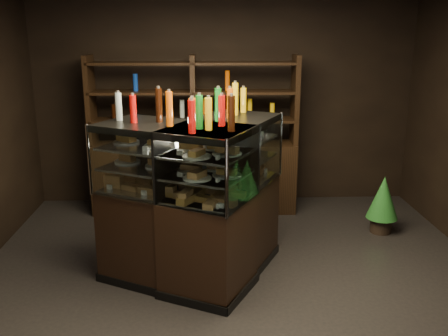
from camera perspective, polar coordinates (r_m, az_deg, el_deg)
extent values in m
plane|color=black|center=(4.74, 1.34, -13.49)|extent=(5.00, 5.00, 0.00)
cube|color=black|center=(6.68, 0.05, 8.74)|extent=(5.00, 0.02, 3.00)
cube|color=black|center=(1.84, 6.65, -10.59)|extent=(5.00, 0.02, 3.00)
cube|color=black|center=(4.80, -0.14, -7.25)|extent=(1.20, 1.50, 0.88)
cube|color=black|center=(4.97, -0.13, -11.50)|extent=(1.24, 1.55, 0.08)
cube|color=black|center=(4.50, -0.15, 4.93)|extent=(1.20, 1.50, 0.06)
cube|color=silver|center=(4.64, -0.14, -2.13)|extent=(1.13, 1.43, 0.02)
cube|color=silver|center=(4.58, -0.14, 0.33)|extent=(1.13, 1.43, 0.02)
cube|color=silver|center=(4.53, -0.14, 2.60)|extent=(1.13, 1.43, 0.02)
cube|color=white|center=(4.43, 3.94, 1.01)|extent=(0.61, 1.21, 0.62)
cylinder|color=silver|center=(5.05, 6.49, 2.78)|extent=(0.03, 0.03, 0.64)
cylinder|color=silver|center=(3.83, 0.30, -1.30)|extent=(0.03, 0.03, 0.64)
cube|color=black|center=(4.67, -5.43, -7.96)|extent=(1.50, 1.23, 0.88)
cube|color=black|center=(4.85, -5.31, -12.29)|extent=(1.55, 1.26, 0.08)
cube|color=black|center=(4.37, -5.78, 4.52)|extent=(1.50, 1.23, 0.06)
cube|color=silver|center=(4.51, -5.58, -2.73)|extent=(1.43, 1.15, 0.02)
cube|color=silver|center=(4.45, -5.65, -0.20)|extent=(1.43, 1.15, 0.02)
cube|color=silver|center=(4.41, -5.71, 2.13)|extent=(1.43, 1.15, 0.02)
cube|color=white|center=(4.15, -8.17, -0.14)|extent=(1.19, 0.64, 0.62)
cylinder|color=silver|center=(3.83, 0.30, -1.30)|extent=(0.03, 0.03, 0.64)
cylinder|color=silver|center=(4.56, -15.14, 0.90)|extent=(0.03, 0.03, 0.64)
cube|color=#C49646|center=(4.13, -2.94, -3.88)|extent=(0.16, 0.20, 0.06)
cube|color=#C49646|center=(4.29, -1.80, -3.11)|extent=(0.16, 0.20, 0.06)
cube|color=#C49646|center=(4.45, -0.74, -2.40)|extent=(0.16, 0.20, 0.06)
cube|color=#C49646|center=(4.62, 0.24, -1.74)|extent=(0.16, 0.20, 0.06)
cube|color=#C49646|center=(4.78, 1.15, -1.12)|extent=(0.16, 0.20, 0.06)
cube|color=#C49646|center=(4.95, 2.01, -0.54)|extent=(0.16, 0.20, 0.06)
cube|color=#C49646|center=(5.12, 2.80, 0.00)|extent=(0.16, 0.20, 0.06)
cylinder|color=white|center=(4.13, -3.06, -1.15)|extent=(0.24, 0.24, 0.02)
cube|color=#C49646|center=(4.12, -3.06, -0.69)|extent=(0.15, 0.19, 0.05)
cylinder|color=white|center=(4.43, -1.05, 0.01)|extent=(0.24, 0.24, 0.02)
cube|color=#C49646|center=(4.42, -1.05, 0.44)|extent=(0.15, 0.19, 0.05)
cylinder|color=white|center=(4.73, 0.71, 1.03)|extent=(0.24, 0.24, 0.02)
cube|color=#C49646|center=(4.72, 0.71, 1.44)|extent=(0.15, 0.19, 0.05)
cylinder|color=white|center=(5.03, 2.25, 1.93)|extent=(0.24, 0.24, 0.02)
cube|color=#C49646|center=(5.02, 2.26, 2.31)|extent=(0.15, 0.19, 0.05)
cylinder|color=white|center=(4.08, -3.09, 1.35)|extent=(0.24, 0.24, 0.02)
cube|color=#C49646|center=(4.08, -3.10, 1.82)|extent=(0.15, 0.19, 0.05)
cylinder|color=white|center=(4.38, -1.06, 2.36)|extent=(0.24, 0.24, 0.02)
cube|color=#C49646|center=(4.37, -1.06, 2.80)|extent=(0.15, 0.19, 0.05)
cylinder|color=white|center=(4.68, 0.71, 3.24)|extent=(0.24, 0.24, 0.02)
cube|color=#C49646|center=(4.68, 0.72, 3.65)|extent=(0.15, 0.19, 0.05)
cylinder|color=white|center=(4.99, 2.28, 4.01)|extent=(0.24, 0.24, 0.02)
cube|color=#C49646|center=(4.98, 2.28, 4.39)|extent=(0.15, 0.19, 0.05)
cube|color=#C49646|center=(4.78, -11.60, -1.44)|extent=(0.20, 0.16, 0.06)
cube|color=#C49646|center=(4.68, -9.76, -1.74)|extent=(0.20, 0.16, 0.06)
cube|color=#C49646|center=(4.57, -7.83, -2.06)|extent=(0.20, 0.16, 0.06)
cube|color=#C49646|center=(4.47, -5.82, -2.39)|extent=(0.20, 0.16, 0.06)
cube|color=#C49646|center=(4.38, -3.71, -2.73)|extent=(0.20, 0.16, 0.06)
cube|color=#C49646|center=(4.30, -1.52, -3.08)|extent=(0.20, 0.16, 0.06)
cube|color=#C49646|center=(4.22, 0.75, -3.44)|extent=(0.20, 0.16, 0.06)
cylinder|color=white|center=(4.73, -10.95, 0.74)|extent=(0.24, 0.24, 0.02)
cube|color=#C49646|center=(4.72, -10.98, 1.15)|extent=(0.19, 0.15, 0.05)
cylinder|color=white|center=(4.54, -7.49, 0.27)|extent=(0.24, 0.24, 0.02)
cube|color=#C49646|center=(4.53, -7.51, 0.69)|extent=(0.19, 0.15, 0.05)
cylinder|color=white|center=(4.36, -3.74, -0.25)|extent=(0.24, 0.24, 0.02)
cube|color=#C49646|center=(4.35, -3.75, 0.19)|extent=(0.19, 0.15, 0.05)
cylinder|color=white|center=(4.21, 0.29, -0.81)|extent=(0.24, 0.24, 0.02)
cube|color=#C49646|center=(4.20, 0.29, -0.36)|extent=(0.19, 0.15, 0.05)
cylinder|color=white|center=(4.68, -11.07, 2.94)|extent=(0.24, 0.24, 0.02)
cube|color=#C49646|center=(4.68, -11.09, 3.36)|extent=(0.19, 0.15, 0.05)
cylinder|color=white|center=(4.49, -7.58, 2.56)|extent=(0.24, 0.24, 0.02)
cube|color=#C49646|center=(4.48, -7.59, 2.99)|extent=(0.19, 0.15, 0.05)
cylinder|color=white|center=(4.32, -3.79, 2.13)|extent=(0.24, 0.24, 0.02)
cube|color=#C49646|center=(4.31, -3.80, 2.57)|extent=(0.19, 0.15, 0.05)
cylinder|color=white|center=(4.16, 0.30, 1.65)|extent=(0.24, 0.24, 0.02)
cube|color=#C49646|center=(4.16, 0.30, 2.11)|extent=(0.19, 0.15, 0.05)
cylinder|color=#0F38B2|center=(3.97, -3.52, 5.94)|extent=(0.06, 0.06, 0.28)
cylinder|color=silver|center=(3.94, -3.56, 8.08)|extent=(0.03, 0.03, 0.02)
cylinder|color=#147223|center=(4.13, -2.31, 6.35)|extent=(0.06, 0.06, 0.28)
cylinder|color=silver|center=(4.11, -2.33, 8.41)|extent=(0.03, 0.03, 0.02)
cylinder|color=black|center=(4.30, -1.19, 6.72)|extent=(0.06, 0.06, 0.28)
cylinder|color=silver|center=(4.28, -1.20, 8.71)|extent=(0.03, 0.03, 0.02)
cylinder|color=yellow|center=(4.47, -0.15, 7.07)|extent=(0.06, 0.06, 0.28)
cylinder|color=silver|center=(4.45, -0.15, 8.98)|extent=(0.03, 0.03, 0.02)
cylinder|color=#D8590A|center=(4.64, 0.82, 7.39)|extent=(0.06, 0.06, 0.28)
cylinder|color=silver|center=(4.62, 0.82, 9.23)|extent=(0.03, 0.03, 0.02)
cylinder|color=silver|center=(4.81, 1.71, 7.68)|extent=(0.06, 0.06, 0.28)
cylinder|color=silver|center=(4.79, 1.73, 9.46)|extent=(0.03, 0.03, 0.02)
cylinder|color=#B20C0A|center=(4.98, 2.55, 7.95)|extent=(0.06, 0.06, 0.28)
cylinder|color=silver|center=(4.96, 2.57, 9.67)|extent=(0.03, 0.03, 0.02)
cylinder|color=#0F38B2|center=(4.65, -11.83, 7.09)|extent=(0.06, 0.06, 0.28)
cylinder|color=silver|center=(4.63, -11.93, 8.92)|extent=(0.03, 0.03, 0.02)
cylinder|color=#147223|center=(4.54, -9.93, 6.98)|extent=(0.06, 0.06, 0.28)
cylinder|color=silver|center=(4.52, -10.02, 8.86)|extent=(0.03, 0.03, 0.02)
cylinder|color=black|center=(4.44, -7.93, 6.86)|extent=(0.06, 0.06, 0.28)
cylinder|color=silver|center=(4.42, -8.00, 8.78)|extent=(0.03, 0.03, 0.02)
cylinder|color=yellow|center=(4.34, -5.84, 6.72)|extent=(0.06, 0.06, 0.28)
cylinder|color=silver|center=(4.32, -5.90, 8.69)|extent=(0.03, 0.03, 0.02)
cylinder|color=#D8590A|center=(4.24, -3.66, 6.57)|extent=(0.06, 0.06, 0.28)
cylinder|color=silver|center=(4.22, -3.69, 8.58)|extent=(0.03, 0.03, 0.02)
cylinder|color=silver|center=(4.15, -1.38, 6.40)|extent=(0.06, 0.06, 0.28)
cylinder|color=silver|center=(4.13, -1.39, 8.46)|extent=(0.03, 0.03, 0.02)
cylinder|color=#B20C0A|center=(4.07, 0.99, 6.22)|extent=(0.06, 0.06, 0.28)
cylinder|color=silver|center=(4.05, 1.00, 8.31)|extent=(0.03, 0.03, 0.02)
cylinder|color=black|center=(6.15, 17.48, -6.21)|extent=(0.24, 0.24, 0.18)
cone|color=#18541C|center=(6.04, 17.74, -3.21)|extent=(0.36, 0.36, 0.50)
cone|color=#18541C|center=(5.99, 17.87, -1.72)|extent=(0.28, 0.28, 0.35)
cube|color=black|center=(6.45, -3.38, -1.08)|extent=(2.60, 0.46, 0.90)
cube|color=black|center=(6.41, -15.01, 7.46)|extent=(0.07, 0.38, 1.10)
cube|color=black|center=(6.24, -3.53, 7.75)|extent=(0.07, 0.38, 1.10)
cube|color=black|center=(6.32, 8.12, 7.73)|extent=(0.07, 0.38, 1.10)
cube|color=black|center=(6.28, -3.49, 5.49)|extent=(2.55, 0.42, 0.03)
cube|color=black|center=(6.22, -3.55, 8.66)|extent=(2.55, 0.42, 0.03)
cube|color=black|center=(6.19, -3.60, 11.87)|extent=(2.55, 0.42, 0.03)
cylinder|color=#0F38B2|center=(6.37, -12.46, 6.44)|extent=(0.06, 0.06, 0.22)
cylinder|color=#147223|center=(6.32, -9.94, 6.50)|extent=(0.06, 0.06, 0.22)
cylinder|color=black|center=(6.29, -7.39, 6.56)|extent=(0.06, 0.06, 0.22)
cylinder|color=yellow|center=(6.26, -4.81, 6.60)|extent=(0.06, 0.06, 0.22)
cylinder|color=#D8590A|center=(6.25, -2.22, 6.63)|extent=(0.06, 0.06, 0.22)
cylinder|color=silver|center=(6.26, 0.38, 6.64)|extent=(0.06, 0.06, 0.22)
cylinder|color=#B20C0A|center=(6.27, 2.97, 6.64)|extent=(0.06, 0.06, 0.22)
cylinder|color=#0F38B2|center=(6.30, 5.54, 6.63)|extent=(0.06, 0.06, 0.22)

